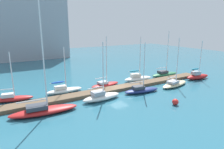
{
  "coord_description": "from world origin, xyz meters",
  "views": [
    {
      "loc": [
        -15.68,
        -24.46,
        9.64
      ],
      "look_at": [
        0.0,
        2.0,
        2.0
      ],
      "focal_mm": 31.52,
      "sensor_mm": 36.0,
      "label": 1
    }
  ],
  "objects_px": {
    "sailboat_7": "(174,84)",
    "sailboat_4": "(105,84)",
    "sailboat_5": "(141,90)",
    "mooring_buoy_red": "(175,102)",
    "sailboat_0": "(12,98)",
    "sailboat_9": "(197,76)",
    "sailboat_6": "(138,78)",
    "sailboat_2": "(64,90)",
    "harbor_building_distant": "(23,22)",
    "sailboat_8": "(165,74)",
    "sailboat_3": "(101,96)",
    "sailboat_1": "(43,109)"
  },
  "relations": [
    {
      "from": "sailboat_1",
      "to": "sailboat_4",
      "type": "relative_size",
      "value": 1.51
    },
    {
      "from": "sailboat_0",
      "to": "sailboat_2",
      "type": "relative_size",
      "value": 0.97
    },
    {
      "from": "sailboat_7",
      "to": "sailboat_3",
      "type": "bearing_deg",
      "value": 167.35
    },
    {
      "from": "sailboat_2",
      "to": "sailboat_5",
      "type": "distance_m",
      "value": 11.45
    },
    {
      "from": "mooring_buoy_red",
      "to": "sailboat_7",
      "type": "bearing_deg",
      "value": 42.86
    },
    {
      "from": "sailboat_1",
      "to": "harbor_building_distant",
      "type": "xyz_separation_m",
      "value": [
        4.21,
        43.2,
        10.22
      ]
    },
    {
      "from": "sailboat_6",
      "to": "sailboat_8",
      "type": "height_order",
      "value": "sailboat_8"
    },
    {
      "from": "sailboat_7",
      "to": "sailboat_4",
      "type": "bearing_deg",
      "value": 139.99
    },
    {
      "from": "sailboat_8",
      "to": "mooring_buoy_red",
      "type": "xyz_separation_m",
      "value": [
        -9.58,
        -11.3,
        -0.1
      ]
    },
    {
      "from": "sailboat_1",
      "to": "sailboat_9",
      "type": "height_order",
      "value": "sailboat_1"
    },
    {
      "from": "sailboat_1",
      "to": "sailboat_6",
      "type": "bearing_deg",
      "value": 22.57
    },
    {
      "from": "sailboat_5",
      "to": "mooring_buoy_red",
      "type": "bearing_deg",
      "value": -75.25
    },
    {
      "from": "sailboat_9",
      "to": "sailboat_8",
      "type": "bearing_deg",
      "value": 130.88
    },
    {
      "from": "sailboat_1",
      "to": "mooring_buoy_red",
      "type": "xyz_separation_m",
      "value": [
        14.75,
        -5.72,
        -0.15
      ]
    },
    {
      "from": "sailboat_4",
      "to": "sailboat_7",
      "type": "height_order",
      "value": "sailboat_4"
    },
    {
      "from": "sailboat_4",
      "to": "sailboat_5",
      "type": "bearing_deg",
      "value": -66.02
    },
    {
      "from": "harbor_building_distant",
      "to": "sailboat_7",
      "type": "bearing_deg",
      "value": -69.0
    },
    {
      "from": "sailboat_2",
      "to": "sailboat_5",
      "type": "height_order",
      "value": "sailboat_5"
    },
    {
      "from": "sailboat_8",
      "to": "sailboat_9",
      "type": "xyz_separation_m",
      "value": [
        3.43,
        -4.83,
        0.14
      ]
    },
    {
      "from": "sailboat_4",
      "to": "sailboat_8",
      "type": "xyz_separation_m",
      "value": [
        13.43,
        0.02,
        0.06
      ]
    },
    {
      "from": "sailboat_0",
      "to": "sailboat_9",
      "type": "bearing_deg",
      "value": 1.58
    },
    {
      "from": "sailboat_2",
      "to": "sailboat_8",
      "type": "distance_m",
      "value": 20.19
    },
    {
      "from": "sailboat_4",
      "to": "sailboat_6",
      "type": "xyz_separation_m",
      "value": [
        6.63,
        -0.1,
        0.15
      ]
    },
    {
      "from": "sailboat_6",
      "to": "sailboat_9",
      "type": "height_order",
      "value": "sailboat_6"
    },
    {
      "from": "sailboat_5",
      "to": "sailboat_7",
      "type": "height_order",
      "value": "sailboat_7"
    },
    {
      "from": "sailboat_0",
      "to": "sailboat_9",
      "type": "xyz_separation_m",
      "value": [
        30.47,
        -5.25,
        0.17
      ]
    },
    {
      "from": "sailboat_1",
      "to": "mooring_buoy_red",
      "type": "bearing_deg",
      "value": -15.91
    },
    {
      "from": "sailboat_1",
      "to": "sailboat_4",
      "type": "distance_m",
      "value": 12.23
    },
    {
      "from": "mooring_buoy_red",
      "to": "sailboat_9",
      "type": "bearing_deg",
      "value": 26.44
    },
    {
      "from": "sailboat_5",
      "to": "sailboat_8",
      "type": "height_order",
      "value": "sailboat_8"
    },
    {
      "from": "sailboat_5",
      "to": "sailboat_9",
      "type": "relative_size",
      "value": 1.04
    },
    {
      "from": "sailboat_1",
      "to": "sailboat_5",
      "type": "height_order",
      "value": "sailboat_1"
    },
    {
      "from": "sailboat_6",
      "to": "harbor_building_distant",
      "type": "bearing_deg",
      "value": 115.87
    },
    {
      "from": "sailboat_2",
      "to": "sailboat_8",
      "type": "xyz_separation_m",
      "value": [
        20.19,
        -0.3,
        -0.02
      ]
    },
    {
      "from": "harbor_building_distant",
      "to": "sailboat_3",
      "type": "bearing_deg",
      "value": -85.57
    },
    {
      "from": "sailboat_0",
      "to": "sailboat_3",
      "type": "distance_m",
      "value": 11.65
    },
    {
      "from": "sailboat_2",
      "to": "sailboat_9",
      "type": "relative_size",
      "value": 0.94
    },
    {
      "from": "sailboat_3",
      "to": "sailboat_6",
      "type": "bearing_deg",
      "value": 23.85
    },
    {
      "from": "sailboat_8",
      "to": "sailboat_9",
      "type": "distance_m",
      "value": 5.92
    },
    {
      "from": "sailboat_1",
      "to": "sailboat_9",
      "type": "distance_m",
      "value": 27.77
    },
    {
      "from": "sailboat_5",
      "to": "harbor_building_distant",
      "type": "xyz_separation_m",
      "value": [
        -9.85,
        43.05,
        10.31
      ]
    },
    {
      "from": "sailboat_0",
      "to": "sailboat_7",
      "type": "bearing_deg",
      "value": -3.15
    },
    {
      "from": "sailboat_4",
      "to": "harbor_building_distant",
      "type": "xyz_separation_m",
      "value": [
        -6.69,
        37.65,
        10.33
      ]
    },
    {
      "from": "sailboat_6",
      "to": "harbor_building_distant",
      "type": "xyz_separation_m",
      "value": [
        -13.32,
        37.74,
        10.18
      ]
    },
    {
      "from": "sailboat_6",
      "to": "sailboat_7",
      "type": "relative_size",
      "value": 1.0
    },
    {
      "from": "sailboat_0",
      "to": "sailboat_1",
      "type": "height_order",
      "value": "sailboat_1"
    },
    {
      "from": "sailboat_0",
      "to": "sailboat_4",
      "type": "distance_m",
      "value": 13.62
    },
    {
      "from": "sailboat_2",
      "to": "sailboat_7",
      "type": "bearing_deg",
      "value": -19.2
    },
    {
      "from": "sailboat_0",
      "to": "sailboat_3",
      "type": "height_order",
      "value": "sailboat_3"
    },
    {
      "from": "sailboat_3",
      "to": "sailboat_4",
      "type": "xyz_separation_m",
      "value": [
        3.38,
        5.12,
        -0.12
      ]
    }
  ]
}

